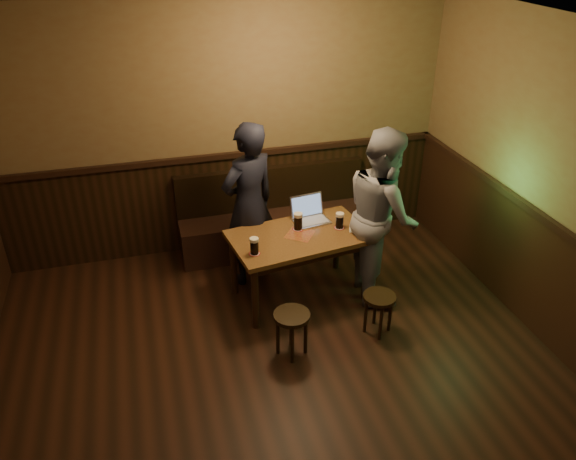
# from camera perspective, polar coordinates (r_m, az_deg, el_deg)

# --- Properties ---
(room) EXTENTS (5.04, 6.04, 2.84)m
(room) POSITION_cam_1_polar(r_m,az_deg,el_deg) (3.92, 0.68, -6.07)
(room) COLOR black
(room) RESTS_ON ground
(bench) EXTENTS (2.20, 0.50, 0.95)m
(bench) POSITION_cam_1_polar(r_m,az_deg,el_deg) (6.57, -1.38, 0.70)
(bench) COLOR black
(bench) RESTS_ON ground
(pub_table) EXTENTS (1.45, 0.96, 0.73)m
(pub_table) POSITION_cam_1_polar(r_m,az_deg,el_deg) (5.56, 1.20, -1.32)
(pub_table) COLOR #553518
(pub_table) RESTS_ON ground
(stool_left) EXTENTS (0.39, 0.39, 0.44)m
(stool_left) POSITION_cam_1_polar(r_m,az_deg,el_deg) (4.99, 0.38, -9.33)
(stool_left) COLOR black
(stool_left) RESTS_ON ground
(stool_right) EXTENTS (0.36, 0.36, 0.41)m
(stool_right) POSITION_cam_1_polar(r_m,az_deg,el_deg) (5.30, 9.24, -7.32)
(stool_right) COLOR black
(stool_right) RESTS_ON ground
(pint_left) EXTENTS (0.11, 0.11, 0.17)m
(pint_left) POSITION_cam_1_polar(r_m,az_deg,el_deg) (5.17, -3.44, -1.63)
(pint_left) COLOR maroon
(pint_left) RESTS_ON pub_table
(pint_mid) EXTENTS (0.12, 0.12, 0.18)m
(pint_mid) POSITION_cam_1_polar(r_m,az_deg,el_deg) (5.56, 1.03, 0.89)
(pint_mid) COLOR maroon
(pint_mid) RESTS_ON pub_table
(pint_right) EXTENTS (0.11, 0.11, 0.17)m
(pint_right) POSITION_cam_1_polar(r_m,az_deg,el_deg) (5.61, 5.27, 0.96)
(pint_right) COLOR maroon
(pint_right) RESTS_ON pub_table
(laptop) EXTENTS (0.39, 0.33, 0.25)m
(laptop) POSITION_cam_1_polar(r_m,az_deg,el_deg) (5.75, 2.18, 1.61)
(laptop) COLOR silver
(laptop) RESTS_ON pub_table
(menu) EXTENTS (0.26, 0.22, 0.00)m
(menu) POSITION_cam_1_polar(r_m,az_deg,el_deg) (5.64, 7.37, 0.09)
(menu) COLOR silver
(menu) RESTS_ON pub_table
(person_suit) EXTENTS (0.76, 0.66, 1.76)m
(person_suit) POSITION_cam_1_polar(r_m,az_deg,el_deg) (5.74, -3.99, 2.55)
(person_suit) COLOR black
(person_suit) RESTS_ON ground
(person_grey) EXTENTS (0.77, 0.94, 1.77)m
(person_grey) POSITION_cam_1_polar(r_m,az_deg,el_deg) (5.62, 9.51, 1.60)
(person_grey) COLOR gray
(person_grey) RESTS_ON ground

